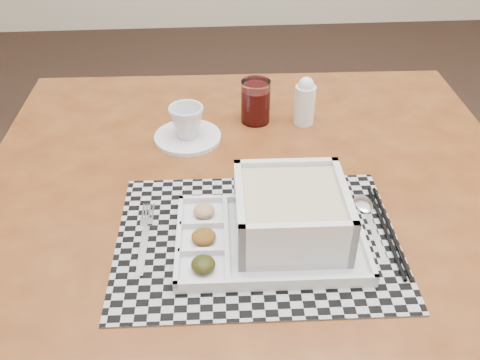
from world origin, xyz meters
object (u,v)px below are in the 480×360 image
Objects in this scene: juice_glass at (256,103)px; creamer_bottle at (305,101)px; cup at (187,121)px; dining_table at (254,229)px; serving_tray at (284,220)px.

juice_glass is 0.88× the size of creamer_bottle.
cup is at bearing -155.71° from juice_glass.
dining_table is 0.18m from serving_tray.
juice_glass is 0.11m from creamer_bottle.
creamer_bottle reaches higher than cup.
cup is (-0.17, 0.34, 0.00)m from serving_tray.
serving_tray is at bearing -88.71° from juice_glass.
dining_table is 3.46× the size of serving_tray.
cup is 0.28m from creamer_bottle.
serving_tray is at bearing -104.45° from creamer_bottle.
juice_glass reaches higher than cup.
cup is at bearing -168.30° from creamer_bottle.
serving_tray is 3.21× the size of juice_glass.
dining_table is 14.69× the size of cup.
juice_glass is at bearing 172.07° from creamer_bottle.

